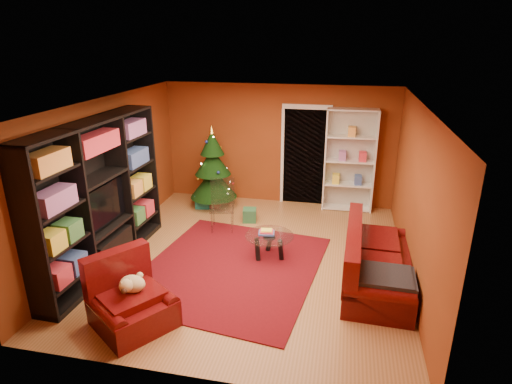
% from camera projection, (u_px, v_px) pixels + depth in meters
% --- Properties ---
extents(floor, '(5.00, 5.50, 0.05)m').
position_uv_depth(floor, '(251.00, 259.00, 7.24)').
color(floor, '#915E33').
rests_on(floor, ground).
extents(ceiling, '(5.00, 5.50, 0.05)m').
position_uv_depth(ceiling, '(250.00, 101.00, 6.33)').
color(ceiling, silver).
rests_on(ceiling, wall_back).
extents(wall_back, '(5.00, 0.05, 2.60)m').
position_uv_depth(wall_back, '(278.00, 145.00, 9.33)').
color(wall_back, brown).
rests_on(wall_back, ground).
extents(wall_left, '(0.05, 5.50, 2.60)m').
position_uv_depth(wall_left, '(106.00, 176.00, 7.27)').
color(wall_left, brown).
rests_on(wall_left, ground).
extents(wall_right, '(0.05, 5.50, 2.60)m').
position_uv_depth(wall_right, '(418.00, 197.00, 6.29)').
color(wall_right, brown).
rests_on(wall_right, ground).
extents(doorway, '(1.06, 0.60, 2.16)m').
position_uv_depth(doorway, '(305.00, 158.00, 9.26)').
color(doorway, black).
rests_on(doorway, floor).
extents(rug, '(3.05, 3.43, 0.02)m').
position_uv_depth(rug, '(231.00, 268.00, 6.91)').
color(rug, '#5C0A11').
rests_on(rug, floor).
extents(media_unit, '(0.56, 3.10, 2.37)m').
position_uv_depth(media_unit, '(99.00, 197.00, 6.64)').
color(media_unit, black).
rests_on(media_unit, floor).
extents(christmas_tree, '(1.08, 1.08, 1.80)m').
position_uv_depth(christmas_tree, '(213.00, 168.00, 9.16)').
color(christmas_tree, black).
rests_on(christmas_tree, floor).
extents(gift_box_teal, '(0.35, 0.35, 0.31)m').
position_uv_depth(gift_box_teal, '(203.00, 200.00, 9.34)').
color(gift_box_teal, '#177777').
rests_on(gift_box_teal, floor).
extents(gift_box_green, '(0.30, 0.30, 0.26)m').
position_uv_depth(gift_box_green, '(250.00, 215.00, 8.63)').
color(gift_box_green, '#235D36').
rests_on(gift_box_green, floor).
extents(gift_box_red, '(0.25, 0.25, 0.24)m').
position_uv_depth(gift_box_red, '(215.00, 202.00, 9.36)').
color(gift_box_red, maroon).
rests_on(gift_box_red, floor).
extents(white_bookshelf, '(1.04, 0.39, 2.22)m').
position_uv_depth(white_bookshelf, '(349.00, 161.00, 8.92)').
color(white_bookshelf, white).
rests_on(white_bookshelf, floor).
extents(armchair, '(1.36, 1.36, 0.76)m').
position_uv_depth(armchair, '(132.00, 299.00, 5.44)').
color(armchair, '#48090A').
rests_on(armchair, rug).
extents(dog, '(0.48, 0.50, 0.25)m').
position_uv_depth(dog, '(132.00, 284.00, 5.44)').
color(dog, beige).
rests_on(dog, armchair).
extents(sofa, '(1.01, 2.12, 0.90)m').
position_uv_depth(sofa, '(378.00, 257.00, 6.35)').
color(sofa, '#48090A').
rests_on(sofa, rug).
extents(coffee_table, '(0.92, 0.92, 0.51)m').
position_uv_depth(coffee_table, '(269.00, 246.00, 7.19)').
color(coffee_table, gray).
rests_on(coffee_table, rug).
extents(acrylic_chair, '(0.55, 0.59, 0.90)m').
position_uv_depth(acrylic_chair, '(222.00, 208.00, 8.13)').
color(acrylic_chair, '#66605B').
rests_on(acrylic_chair, rug).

